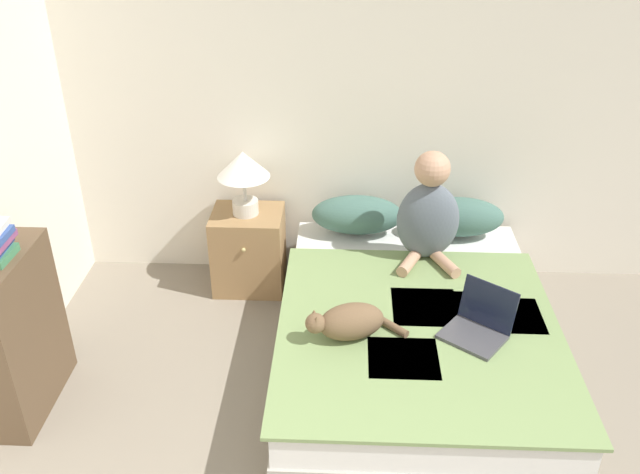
{
  "coord_description": "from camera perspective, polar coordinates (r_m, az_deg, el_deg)",
  "views": [
    {
      "loc": [
        -0.33,
        -0.47,
        2.58
      ],
      "look_at": [
        -0.47,
        2.73,
        0.76
      ],
      "focal_mm": 38.0,
      "sensor_mm": 36.0,
      "label": 1
    }
  ],
  "objects": [
    {
      "name": "wall_back",
      "position": [
        4.34,
        6.93,
        11.91
      ],
      "size": [
        5.29,
        0.05,
        2.55
      ],
      "color": "silver",
      "rests_on": "ground_plane"
    },
    {
      "name": "cat_tabby",
      "position": [
        3.46,
        2.46,
        -7.14
      ],
      "size": [
        0.53,
        0.29,
        0.19
      ],
      "rotation": [
        0.0,
        0.0,
        -2.85
      ],
      "color": "brown",
      "rests_on": "bed"
    },
    {
      "name": "bookshelf",
      "position": [
        3.8,
        -24.2,
        -7.49
      ],
      "size": [
        0.24,
        0.64,
        0.9
      ],
      "color": "brown",
      "rests_on": "ground_plane"
    },
    {
      "name": "pillow_far",
      "position": [
        4.45,
        11.54,
        1.68
      ],
      "size": [
        0.59,
        0.28,
        0.25
      ],
      "color": "#42665B",
      "rests_on": "bed"
    },
    {
      "name": "bed",
      "position": [
        3.89,
        7.92,
        -8.37
      ],
      "size": [
        1.49,
        1.99,
        0.41
      ],
      "color": "#9E998E",
      "rests_on": "ground_plane"
    },
    {
      "name": "person_sitting",
      "position": [
        4.08,
        9.13,
        1.95
      ],
      "size": [
        0.38,
        0.37,
        0.69
      ],
      "color": "slate",
      "rests_on": "bed"
    },
    {
      "name": "table_lamp",
      "position": [
        4.28,
        -6.48,
        5.65
      ],
      "size": [
        0.33,
        0.33,
        0.43
      ],
      "color": "beige",
      "rests_on": "nightstand"
    },
    {
      "name": "laptop_open",
      "position": [
        3.6,
        13.16,
        -7.26
      ],
      "size": [
        0.41,
        0.41,
        0.25
      ],
      "rotation": [
        0.0,
        0.0,
        -0.65
      ],
      "color": "#424247",
      "rests_on": "bed"
    },
    {
      "name": "pillow_near",
      "position": [
        4.4,
        3.15,
        1.88
      ],
      "size": [
        0.59,
        0.28,
        0.25
      ],
      "color": "#42665B",
      "rests_on": "bed"
    },
    {
      "name": "nightstand",
      "position": [
        4.54,
        -6.01,
        -1.09
      ],
      "size": [
        0.46,
        0.41,
        0.55
      ],
      "color": "#937047",
      "rests_on": "ground_plane"
    }
  ]
}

